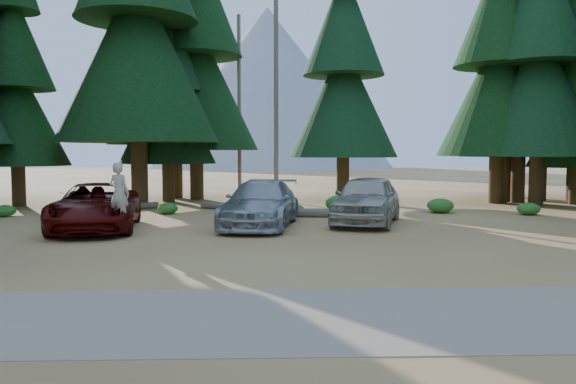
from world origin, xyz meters
name	(u,v)px	position (x,y,z in m)	size (l,w,h in m)	color
ground	(252,247)	(0.00, 0.00, 0.00)	(160.00, 160.00, 0.00)	#94613E
gravel_strip	(239,317)	(0.00, -6.50, 0.01)	(26.00, 3.50, 0.01)	tan
forest_belt_north	(261,200)	(0.00, 15.00, 0.00)	(36.00, 7.00, 22.00)	black
snag_front	(276,86)	(0.80, 14.50, 6.00)	(0.24, 0.24, 12.00)	#675D53
snag_back	(239,108)	(-1.20, 16.00, 5.00)	(0.20, 0.20, 10.00)	#675D53
mountain_peak	(253,97)	(-2.59, 88.23, 12.71)	(48.00, 50.00, 28.00)	#95999D
red_pickup	(96,207)	(-5.21, 3.47, 0.77)	(2.54, 5.52, 1.53)	#500806
silver_minivan_center	(261,204)	(0.16, 4.17, 0.78)	(2.19, 5.38, 1.56)	#ADB0B6
silver_minivan_right	(367,199)	(3.94, 4.88, 0.87)	(2.06, 5.12, 1.74)	#B9B4A4
frisbee_player	(119,193)	(-3.97, 1.65, 1.35)	(0.78, 0.65, 1.82)	beige
log_left	(113,207)	(-6.42, 9.78, 0.14)	(0.29, 0.29, 4.04)	#675D53
log_mid	(232,207)	(-1.18, 9.47, 0.15)	(0.31, 0.31, 3.75)	#675D53
log_right	(297,213)	(1.54, 7.00, 0.18)	(0.35, 0.35, 5.48)	#675D53
shrub_far_left	(113,214)	(-5.44, 6.21, 0.24)	(0.86, 0.86, 0.48)	#21611D
shrub_left	(168,208)	(-3.76, 8.23, 0.23)	(0.84, 0.84, 0.46)	#21611D
shrub_center_left	(259,207)	(0.02, 8.44, 0.26)	(0.93, 0.93, 0.51)	#21611D
shrub_center_right	(295,210)	(1.51, 7.83, 0.21)	(0.77, 0.77, 0.42)	#21611D
shrub_right	(340,203)	(3.50, 8.95, 0.36)	(1.30, 1.30, 0.71)	#21611D
shrub_far_right	(440,206)	(7.66, 8.33, 0.31)	(1.11, 1.11, 0.61)	#21611D
shrub_edge_west	(5,211)	(-10.04, 7.48, 0.23)	(0.85, 0.85, 0.47)	#21611D
shrub_edge_east	(529,209)	(11.01, 7.43, 0.25)	(0.91, 0.91, 0.50)	#21611D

